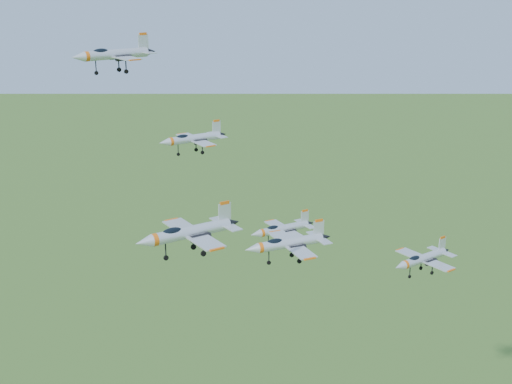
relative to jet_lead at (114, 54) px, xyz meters
name	(u,v)px	position (x,y,z in m)	size (l,w,h in m)	color
jet_lead	(114,54)	(0.00, 0.00, 0.00)	(13.75, 11.70, 3.74)	silver
jet_left_high	(193,138)	(8.04, -15.60, -10.28)	(10.56, 8.91, 2.84)	silver
jet_right_high	(188,232)	(2.05, -36.11, -16.19)	(13.32, 11.26, 3.59)	silver
jet_left_low	(282,229)	(22.76, -12.97, -26.61)	(11.60, 9.73, 3.11)	silver
jet_right_low	(288,243)	(19.02, -24.64, -24.11)	(13.38, 11.07, 3.58)	silver
jet_trail	(422,259)	(47.04, -15.71, -34.02)	(13.22, 11.26, 3.60)	silver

